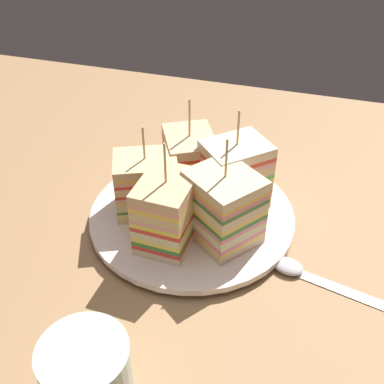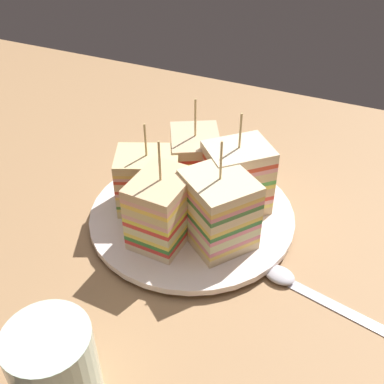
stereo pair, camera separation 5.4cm
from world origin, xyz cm
name	(u,v)px [view 2 (the right image)]	position (x,y,z in cm)	size (l,w,h in cm)	color
ground_plane	(192,226)	(0.00, 0.00, -0.90)	(128.74, 76.87, 1.80)	#A07850
plate	(192,215)	(0.00, 0.00, 0.82)	(24.06, 24.06, 1.36)	white
sandwich_wedge_0	(219,210)	(4.35, -2.90, 5.42)	(9.40, 9.22, 12.51)	beige
sandwich_wedge_1	(237,178)	(4.22, 3.08, 5.49)	(8.97, 8.90, 12.47)	#DBB681
sandwich_wedge_2	(195,162)	(-1.76, 4.91, 4.99)	(8.33, 8.94, 12.02)	beige
sandwich_wedge_3	(149,181)	(-5.18, -0.71, 4.87)	(8.64, 7.70, 11.03)	beige
sandwich_wedge_4	(162,209)	(-1.19, -5.10, 5.27)	(5.73, 7.38, 12.38)	beige
chip_pile	(205,216)	(2.04, -1.02, 2.26)	(6.35, 7.15, 1.78)	#E5D37B
spoon	(297,285)	(13.99, -5.06, 0.39)	(14.22, 4.91, 1.00)	silver
drinking_glass	(56,373)	(-0.68, -24.53, 3.59)	(6.73, 6.73, 8.43)	silver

